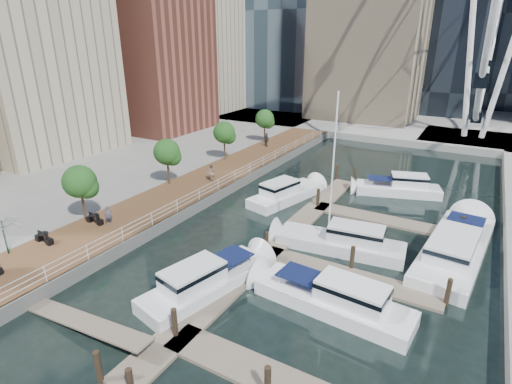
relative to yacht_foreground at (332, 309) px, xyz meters
The scene contains 16 objects.
ground 10.27m from the yacht_foreground, 154.82° to the right, with size 520.00×520.00×0.00m, color black.
boardwalk 21.17m from the yacht_foreground, 149.84° to the left, with size 6.00×60.00×1.00m, color brown.
seawall 18.63m from the yacht_foreground, 145.20° to the left, with size 0.25×60.00×1.00m, color #595954.
land_inland 46.53m from the yacht_foreground, 166.79° to the left, with size 48.00×90.00×1.00m, color gray.
land_far 98.07m from the yacht_foreground, 95.44° to the left, with size 200.00×114.00×1.00m, color gray.
pier 47.86m from the yacht_foreground, 84.36° to the left, with size 14.00×12.00×1.00m, color gray.
railing 18.77m from the yacht_foreground, 145.38° to the left, with size 0.10×60.00×1.05m, color white, non-canonical shape.
floating_docks 5.79m from the yacht_foreground, 103.33° to the left, with size 16.00×34.00×2.60m.
midrise_condos 50.21m from the yacht_foreground, 152.36° to the left, with size 19.00×67.00×28.00m.
street_trees 23.23m from the yacht_foreground, 155.05° to the left, with size 2.60×42.60×4.60m.
cafe_tables 20.75m from the yacht_foreground, 162.08° to the right, with size 2.50×13.70×0.74m.
yacht_foreground is the anchor object (origin of this frame).
pedestrian_near 18.53m from the yacht_foreground, behind, with size 0.56×0.37×1.53m, color #4A4C62.
pedestrian_mid 21.51m from the yacht_foreground, 144.64° to the left, with size 0.89×0.69×1.83m, color gray.
pedestrian_far 33.77m from the yacht_foreground, 124.90° to the left, with size 1.09×0.45×1.86m, color #353843.
moored_yachts 6.59m from the yacht_foreground, 102.88° to the left, with size 20.18×37.74×11.50m.
Camera 1 is at (15.01, -14.49, 14.69)m, focal length 28.00 mm.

